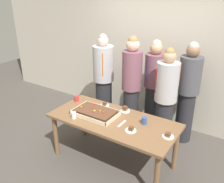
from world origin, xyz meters
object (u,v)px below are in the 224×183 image
(drink_cup_far_end, at_px, (77,98))
(person_far_right_suit, at_px, (188,93))
(plated_slice_far_right, at_px, (168,136))
(person_striped_tie_right, at_px, (165,100))
(cake_server_utensil, at_px, (122,124))
(person_serving_front, at_px, (131,87))
(plated_slice_far_left, at_px, (105,105))
(drink_cup_middle, at_px, (144,121))
(sheet_cake, at_px, (95,112))
(party_table, at_px, (113,124))
(plated_slice_near_right, at_px, (125,110))
(person_green_shirt_behind, at_px, (104,80))
(drink_cup_nearest, at_px, (74,115))
(plated_slice_near_left, at_px, (131,130))
(person_left_edge_reaching, at_px, (154,86))

(drink_cup_far_end, distance_m, person_far_right_suit, 1.81)
(plated_slice_far_right, bearing_deg, person_striped_tie_right, 114.56)
(plated_slice_far_right, relative_size, cake_server_utensil, 0.75)
(cake_server_utensil, bearing_deg, person_serving_front, 110.30)
(person_serving_front, bearing_deg, plated_slice_far_left, -12.61)
(drink_cup_middle, bearing_deg, sheet_cake, -167.84)
(plated_slice_far_right, relative_size, person_serving_front, 0.08)
(party_table, relative_size, plated_slice_far_right, 12.30)
(plated_slice_near_right, distance_m, person_green_shirt_behind, 1.01)
(drink_cup_nearest, xyz_separation_m, drink_cup_far_end, (-0.33, 0.45, 0.00))
(plated_slice_far_left, bearing_deg, drink_cup_nearest, -104.57)
(plated_slice_far_right, xyz_separation_m, drink_cup_far_end, (-1.64, 0.17, 0.03))
(plated_slice_near_left, height_order, cake_server_utensil, plated_slice_near_left)
(person_far_right_suit, bearing_deg, drink_cup_far_end, -17.22)
(plated_slice_near_right, xyz_separation_m, plated_slice_far_right, (0.80, -0.31, -0.01))
(person_green_shirt_behind, bearing_deg, plated_slice_far_left, 7.53)
(plated_slice_near_left, height_order, person_far_right_suit, person_far_right_suit)
(plated_slice_far_right, bearing_deg, party_table, -179.92)
(person_striped_tie_right, bearing_deg, party_table, 12.18)
(plated_slice_far_right, distance_m, person_striped_tie_right, 0.83)
(drink_cup_nearest, bearing_deg, plated_slice_near_right, 49.23)
(person_green_shirt_behind, height_order, person_far_right_suit, person_green_shirt_behind)
(plated_slice_near_left, height_order, person_striped_tie_right, person_striped_tie_right)
(person_striped_tie_right, height_order, person_far_right_suit, person_far_right_suit)
(drink_cup_far_end, bearing_deg, plated_slice_far_right, -6.00)
(sheet_cake, height_order, person_green_shirt_behind, person_green_shirt_behind)
(party_table, distance_m, drink_cup_middle, 0.46)
(drink_cup_far_end, height_order, person_green_shirt_behind, person_green_shirt_behind)
(plated_slice_far_right, distance_m, person_serving_front, 1.23)
(sheet_cake, relative_size, drink_cup_middle, 6.48)
(plated_slice_far_left, relative_size, person_far_right_suit, 0.09)
(plated_slice_near_left, distance_m, cake_server_utensil, 0.21)
(person_striped_tie_right, xyz_separation_m, person_far_right_suit, (0.22, 0.41, 0.02))
(plated_slice_far_right, bearing_deg, sheet_cake, -178.54)
(drink_cup_middle, height_order, person_serving_front, person_serving_front)
(plated_slice_near_left, bearing_deg, person_serving_front, 118.56)
(plated_slice_far_left, height_order, drink_cup_nearest, drink_cup_nearest)
(plated_slice_near_left, distance_m, person_far_right_suit, 1.34)
(person_serving_front, relative_size, person_far_right_suit, 1.04)
(plated_slice_far_right, xyz_separation_m, drink_cup_nearest, (-1.31, -0.28, 0.03))
(plated_slice_near_right, bearing_deg, plated_slice_far_right, -20.92)
(drink_cup_nearest, xyz_separation_m, cake_server_utensil, (0.66, 0.24, -0.05))
(plated_slice_far_left, height_order, plated_slice_far_right, plated_slice_far_left)
(drink_cup_middle, xyz_separation_m, person_left_edge_reaching, (-0.31, 1.01, 0.10))
(plated_slice_near_right, height_order, person_serving_front, person_serving_front)
(plated_slice_near_right, height_order, cake_server_utensil, plated_slice_near_right)
(plated_slice_far_right, distance_m, person_green_shirt_behind, 1.85)
(sheet_cake, height_order, plated_slice_far_left, sheet_cake)
(sheet_cake, bearing_deg, drink_cup_nearest, -128.14)
(plated_slice_far_left, xyz_separation_m, drink_cup_nearest, (-0.15, -0.56, 0.03))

